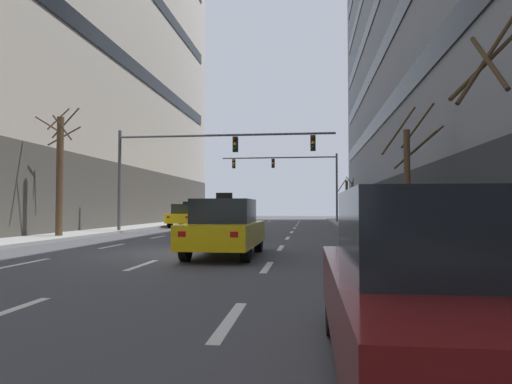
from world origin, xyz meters
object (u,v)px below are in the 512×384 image
(taxi_driving_0, at_px, (207,214))
(street_tree_2, at_px, (60,172))
(pedestrian_0, at_px, (453,217))
(taxi_driving_2, at_px, (187,216))
(traffic_signal_1, at_px, (295,171))
(street_tree_3, at_px, (408,178))
(taxi_driving_1, at_px, (225,228))
(traffic_signal_0, at_px, (199,154))
(street_tree_1, at_px, (347,199))
(car_parked_0, at_px, (441,289))

(taxi_driving_0, xyz_separation_m, street_tree_2, (-2.48, -18.69, 2.20))
(pedestrian_0, bearing_deg, street_tree_2, 159.23)
(taxi_driving_2, distance_m, traffic_signal_1, 12.63)
(traffic_signal_1, relative_size, pedestrian_0, 6.11)
(traffic_signal_1, bearing_deg, street_tree_3, -80.05)
(taxi_driving_0, relative_size, traffic_signal_1, 0.43)
(taxi_driving_1, distance_m, pedestrian_0, 6.52)
(traffic_signal_0, distance_m, pedestrian_0, 15.14)
(traffic_signal_0, distance_m, street_tree_1, 16.73)
(taxi_driving_0, distance_m, street_tree_2, 18.98)
(car_parked_0, height_order, pedestrian_0, pedestrian_0)
(traffic_signal_1, height_order, street_tree_1, traffic_signal_1)
(traffic_signal_0, bearing_deg, traffic_signal_1, 73.96)
(taxi_driving_1, distance_m, street_tree_1, 25.64)
(taxi_driving_0, bearing_deg, taxi_driving_1, -75.57)
(taxi_driving_2, bearing_deg, street_tree_1, 28.91)
(traffic_signal_1, xyz_separation_m, pedestrian_0, (5.37, -27.35, -3.58))
(traffic_signal_0, bearing_deg, pedestrian_0, -46.78)
(taxi_driving_0, relative_size, taxi_driving_2, 1.01)
(taxi_driving_1, xyz_separation_m, traffic_signal_1, (1.12, 27.79, 3.91))
(taxi_driving_2, bearing_deg, traffic_signal_0, -69.30)
(taxi_driving_0, bearing_deg, car_parked_0, -73.75)
(car_parked_0, height_order, traffic_signal_1, traffic_signal_1)
(traffic_signal_1, height_order, street_tree_2, traffic_signal_1)
(taxi_driving_1, bearing_deg, street_tree_1, 77.35)
(taxi_driving_1, bearing_deg, traffic_signal_1, 87.69)
(taxi_driving_0, xyz_separation_m, pedestrian_0, (12.92, -24.53, 0.33))
(taxi_driving_2, distance_m, pedestrian_0, 22.07)
(taxi_driving_1, bearing_deg, street_tree_3, 20.53)
(traffic_signal_0, bearing_deg, street_tree_3, -44.55)
(street_tree_1, distance_m, pedestrian_0, 24.58)
(taxi_driving_2, relative_size, pedestrian_0, 2.57)
(traffic_signal_1, distance_m, street_tree_2, 23.79)
(car_parked_0, distance_m, street_tree_1, 34.06)
(taxi_driving_2, bearing_deg, taxi_driving_1, -70.97)
(taxi_driving_0, height_order, taxi_driving_2, taxi_driving_0)
(car_parked_0, bearing_deg, taxi_driving_0, 106.25)
(taxi_driving_2, height_order, traffic_signal_1, traffic_signal_1)
(pedestrian_0, bearing_deg, car_parked_0, -107.78)
(taxi_driving_0, bearing_deg, traffic_signal_1, 20.42)
(street_tree_3, xyz_separation_m, pedestrian_0, (0.87, -1.66, -1.22))
(street_tree_1, relative_size, street_tree_2, 0.63)
(traffic_signal_1, height_order, pedestrian_0, traffic_signal_1)
(taxi_driving_1, distance_m, taxi_driving_2, 19.45)
(car_parked_0, xyz_separation_m, traffic_signal_1, (-2.35, 36.77, 3.96))
(traffic_signal_1, bearing_deg, taxi_driving_0, -159.58)
(taxi_driving_1, height_order, street_tree_2, street_tree_2)
(traffic_signal_0, height_order, pedestrian_0, traffic_signal_0)
(taxi_driving_0, distance_m, traffic_signal_1, 8.95)
(car_parked_0, bearing_deg, taxi_driving_2, 109.74)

